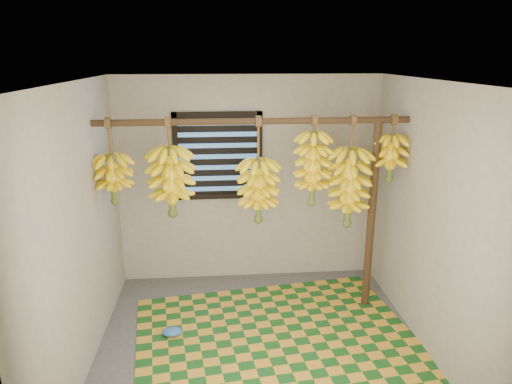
{
  "coord_description": "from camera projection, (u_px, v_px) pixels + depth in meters",
  "views": [
    {
      "loc": [
        -0.35,
        -3.58,
        2.6
      ],
      "look_at": [
        0.0,
        0.55,
        1.35
      ],
      "focal_mm": 32.0,
      "sensor_mm": 36.0,
      "label": 1
    }
  ],
  "objects": [
    {
      "name": "wall_right",
      "position": [
        433.0,
        222.0,
        3.97
      ],
      "size": [
        0.01,
        3.0,
        2.4
      ],
      "primitive_type": "cube",
      "color": "gray",
      "rests_on": "floor"
    },
    {
      "name": "wall_left",
      "position": [
        79.0,
        233.0,
        3.72
      ],
      "size": [
        0.01,
        3.0,
        2.4
      ],
      "primitive_type": "cube",
      "color": "gray",
      "rests_on": "floor"
    },
    {
      "name": "ceiling",
      "position": [
        262.0,
        81.0,
        3.5
      ],
      "size": [
        3.0,
        3.0,
        0.01
      ],
      "primitive_type": "cube",
      "color": "silver",
      "rests_on": "wall_back"
    },
    {
      "name": "banana_bunch_d",
      "position": [
        313.0,
        169.0,
        4.47
      ],
      "size": [
        0.34,
        0.34,
        0.89
      ],
      "color": "brown",
      "rests_on": "hanging_pole"
    },
    {
      "name": "banana_bunch_e",
      "position": [
        349.0,
        188.0,
        4.56
      ],
      "size": [
        0.41,
        0.41,
        1.12
      ],
      "color": "brown",
      "rests_on": "hanging_pole"
    },
    {
      "name": "banana_bunch_f",
      "position": [
        391.0,
        158.0,
        4.5
      ],
      "size": [
        0.33,
        0.33,
        0.66
      ],
      "color": "brown",
      "rests_on": "hanging_pole"
    },
    {
      "name": "support_post",
      "position": [
        371.0,
        218.0,
        4.67
      ],
      "size": [
        0.08,
        0.08,
        2.0
      ],
      "primitive_type": "cylinder",
      "color": "#432D1A",
      "rests_on": "floor"
    },
    {
      "name": "woven_mat",
      "position": [
        278.0,
        341.0,
        4.31
      ],
      "size": [
        2.88,
        2.43,
        0.01
      ],
      "primitive_type": "cube",
      "rotation": [
        0.0,
        0.0,
        0.14
      ],
      "color": "#174E1B",
      "rests_on": "floor"
    },
    {
      "name": "banana_bunch_a",
      "position": [
        113.0,
        179.0,
        4.33
      ],
      "size": [
        0.36,
        0.36,
        0.82
      ],
      "color": "brown",
      "rests_on": "hanging_pole"
    },
    {
      "name": "floor",
      "position": [
        261.0,
        350.0,
        4.2
      ],
      "size": [
        3.0,
        3.0,
        0.01
      ],
      "primitive_type": "cube",
      "color": "#474747",
      "rests_on": "ground"
    },
    {
      "name": "banana_bunch_b",
      "position": [
        171.0,
        182.0,
        4.38
      ],
      "size": [
        0.41,
        0.41,
        0.96
      ],
      "color": "brown",
      "rests_on": "hanging_pole"
    },
    {
      "name": "wall_back",
      "position": [
        249.0,
        181.0,
        5.28
      ],
      "size": [
        3.0,
        0.01,
        2.4
      ],
      "primitive_type": "cube",
      "color": "gray",
      "rests_on": "floor"
    },
    {
      "name": "hanging_pole",
      "position": [
        255.0,
        121.0,
        4.28
      ],
      "size": [
        3.0,
        0.06,
        0.06
      ],
      "primitive_type": "cylinder",
      "rotation": [
        0.0,
        1.57,
        0.0
      ],
      "color": "#432D1A",
      "rests_on": "wall_left"
    },
    {
      "name": "banana_bunch_c",
      "position": [
        258.0,
        191.0,
        4.48
      ],
      "size": [
        0.38,
        0.38,
        1.05
      ],
      "color": "brown",
      "rests_on": "hanging_pole"
    },
    {
      "name": "plastic_bag",
      "position": [
        172.0,
        332.0,
        4.38
      ],
      "size": [
        0.2,
        0.15,
        0.08
      ],
      "primitive_type": "ellipsoid",
      "rotation": [
        0.0,
        0.0,
        0.04
      ],
      "color": "#3160B8",
      "rests_on": "woven_mat"
    },
    {
      "name": "window",
      "position": [
        218.0,
        156.0,
        5.14
      ],
      "size": [
        1.0,
        0.04,
        1.0
      ],
      "color": "black",
      "rests_on": "wall_back"
    }
  ]
}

